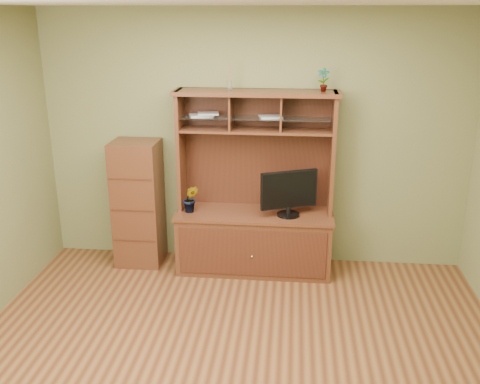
# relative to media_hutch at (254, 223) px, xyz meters

# --- Properties ---
(room) EXTENTS (4.54, 4.04, 2.74)m
(room) POSITION_rel_media_hutch_xyz_m (-0.03, -1.73, 0.83)
(room) COLOR #512A17
(room) RESTS_ON ground
(media_hutch) EXTENTS (1.66, 0.61, 1.90)m
(media_hutch) POSITION_rel_media_hutch_xyz_m (0.00, 0.00, 0.00)
(media_hutch) COLOR #4A2415
(media_hutch) RESTS_ON room
(monitor) EXTENTS (0.57, 0.28, 0.48)m
(monitor) POSITION_rel_media_hutch_xyz_m (0.35, -0.08, 0.38)
(monitor) COLOR black
(monitor) RESTS_ON media_hutch
(orchid_plant) EXTENTS (0.17, 0.13, 0.29)m
(orchid_plant) POSITION_rel_media_hutch_xyz_m (-0.66, -0.08, 0.27)
(orchid_plant) COLOR #2C5C1F
(orchid_plant) RESTS_ON media_hutch
(top_plant) EXTENTS (0.13, 0.10, 0.23)m
(top_plant) POSITION_rel_media_hutch_xyz_m (0.65, 0.08, 1.49)
(top_plant) COLOR #406A25
(top_plant) RESTS_ON media_hutch
(reed_diffuser) EXTENTS (0.05, 0.05, 0.26)m
(reed_diffuser) POSITION_rel_media_hutch_xyz_m (-0.27, 0.08, 1.48)
(reed_diffuser) COLOR silver
(reed_diffuser) RESTS_ON media_hutch
(magazines) EXTENTS (0.97, 0.23, 0.04)m
(magazines) POSITION_rel_media_hutch_xyz_m (-0.31, 0.08, 1.13)
(magazines) COLOR #A5A5A9
(magazines) RESTS_ON media_hutch
(side_cabinet) EXTENTS (0.49, 0.44, 1.36)m
(side_cabinet) POSITION_rel_media_hutch_xyz_m (-1.26, 0.03, 0.16)
(side_cabinet) COLOR #4A2415
(side_cabinet) RESTS_ON room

